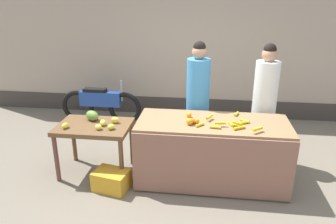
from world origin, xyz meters
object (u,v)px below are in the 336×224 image
produce_crate (111,180)px  parked_motorcycle (101,104)px  vendor_woman_white_shirt (264,105)px  produce_sack (155,140)px  vendor_woman_blue_shirt (198,102)px

produce_crate → parked_motorcycle: bearing=111.2°
vendor_woman_white_shirt → produce_sack: vendor_woman_white_shirt is taller
parked_motorcycle → produce_sack: (1.28, -1.19, -0.15)m
parked_motorcycle → produce_crate: bearing=-68.8°
vendor_woman_blue_shirt → produce_crate: size_ratio=4.10×
vendor_woman_white_shirt → parked_motorcycle: 3.14m
produce_sack → parked_motorcycle: bearing=137.0°
parked_motorcycle → produce_crate: size_ratio=3.64×
vendor_woman_blue_shirt → produce_sack: vendor_woman_blue_shirt is taller
parked_motorcycle → vendor_woman_blue_shirt: bearing=-31.1°
vendor_woman_blue_shirt → produce_sack: (-0.64, -0.03, -0.65)m
vendor_woman_white_shirt → produce_crate: vendor_woman_white_shirt is taller
vendor_woman_blue_shirt → vendor_woman_white_shirt: bearing=0.4°
parked_motorcycle → vendor_woman_white_shirt: bearing=-21.8°
parked_motorcycle → produce_sack: 1.75m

